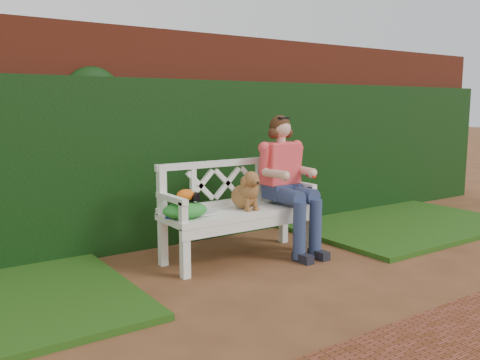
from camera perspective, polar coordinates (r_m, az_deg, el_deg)
ground at (r=4.22m, az=5.70°, el=-11.57°), size 60.00×60.00×0.00m
brick_wall at (r=5.56m, az=-6.88°, el=4.84°), size 10.00×0.30×2.20m
ivy_hedge at (r=5.39m, az=-5.75°, el=2.08°), size 10.00×0.18×1.70m
grass_right at (r=6.49m, az=16.91°, el=-4.57°), size 2.60×2.00×0.05m
garden_bench at (r=4.82m, az=0.00°, el=-6.01°), size 1.62×0.71×0.48m
seated_woman at (r=5.02m, az=4.89°, el=-0.74°), size 0.71×0.84×1.29m
dog at (r=4.71m, az=0.63°, el=-1.07°), size 0.25×0.34×0.37m
tennis_racket at (r=4.51m, az=-4.44°, el=-3.73°), size 0.58×0.41×0.03m
green_bag at (r=4.39m, az=-6.19°, el=-3.35°), size 0.46×0.40×0.14m
camera_item at (r=4.42m, az=-5.38°, el=-1.89°), size 0.11×0.09×0.07m
baseball_glove at (r=4.40m, az=-6.11°, el=-1.72°), size 0.20×0.17×0.11m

